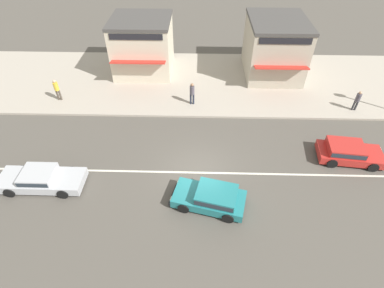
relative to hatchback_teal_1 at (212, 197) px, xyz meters
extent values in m
plane|color=#544F47|center=(-0.65, 2.21, -0.59)|extent=(160.00, 160.00, 0.00)
cube|color=silver|center=(-0.65, 2.21, -0.59)|extent=(50.40, 0.14, 0.01)
cube|color=#ADA393|center=(-0.65, 12.49, -0.51)|extent=(68.00, 10.00, 0.15)
cube|color=teal|center=(-0.12, 0.03, -0.18)|extent=(3.96, 2.52, 0.48)
cube|color=teal|center=(0.23, -0.06, 0.29)|extent=(2.32, 1.97, 0.46)
cube|color=#28333D|center=(0.23, -0.06, 0.29)|extent=(2.25, 1.98, 0.29)
cube|color=black|center=(-1.95, 0.47, -0.28)|extent=(0.51, 1.66, 0.28)
cube|color=white|center=(-2.06, -0.12, -0.08)|extent=(0.13, 0.25, 0.14)
cube|color=white|center=(-1.78, 1.04, -0.08)|extent=(0.13, 0.25, 0.14)
cylinder|color=black|center=(-1.42, -0.49, -0.29)|extent=(0.63, 0.35, 0.60)
cylinder|color=black|center=(-1.04, 1.08, -0.29)|extent=(0.63, 0.35, 0.60)
cylinder|color=black|center=(0.79, -1.02, -0.29)|extent=(0.63, 0.35, 0.60)
cylinder|color=black|center=(1.17, 0.55, -0.29)|extent=(0.63, 0.35, 0.60)
cube|color=#B7BABF|center=(-9.26, 1.04, -0.18)|extent=(4.60, 1.69, 0.48)
cube|color=#B7BABF|center=(-9.32, 1.04, 0.27)|extent=(1.73, 1.52, 0.42)
cube|color=#28333D|center=(-9.32, 1.04, 0.27)|extent=(1.66, 1.55, 0.27)
cube|color=black|center=(-11.61, 1.05, -0.28)|extent=(0.13, 1.65, 0.28)
cube|color=white|center=(-11.58, 1.64, -0.08)|extent=(0.08, 0.24, 0.14)
cylinder|color=black|center=(-10.69, 0.25, -0.29)|extent=(0.60, 0.22, 0.60)
cylinder|color=black|center=(-10.69, 1.85, -0.29)|extent=(0.60, 0.22, 0.60)
cylinder|color=black|center=(-7.84, 0.24, -0.29)|extent=(0.60, 0.22, 0.60)
cylinder|color=black|center=(-7.84, 1.84, -0.29)|extent=(0.60, 0.22, 0.60)
cube|color=red|center=(8.34, 3.58, -0.18)|extent=(3.85, 2.12, 0.48)
cube|color=red|center=(7.97, 3.63, 0.29)|extent=(2.19, 1.76, 0.46)
cube|color=#28333D|center=(7.97, 3.63, 0.29)|extent=(2.11, 1.79, 0.29)
cube|color=black|center=(10.21, 3.37, -0.28)|extent=(0.31, 1.68, 0.28)
cube|color=white|center=(10.25, 3.97, -0.08)|extent=(0.11, 0.25, 0.14)
cylinder|color=black|center=(9.56, 4.26, -0.29)|extent=(0.62, 0.29, 0.60)
cylinder|color=black|center=(9.38, 2.65, -0.29)|extent=(0.62, 0.29, 0.60)
cylinder|color=black|center=(7.30, 4.52, -0.29)|extent=(0.62, 0.29, 0.60)
cylinder|color=black|center=(7.11, 2.90, -0.29)|extent=(0.62, 0.29, 0.60)
cylinder|color=#333338|center=(10.37, 8.56, -0.06)|extent=(0.14, 0.14, 0.76)
cylinder|color=#333338|center=(10.57, 8.56, -0.06)|extent=(0.14, 0.14, 0.76)
cylinder|color=#514C56|center=(10.47, 8.56, 0.61)|extent=(0.34, 0.34, 0.57)
sphere|color=tan|center=(10.47, 8.56, 1.00)|extent=(0.21, 0.21, 0.21)
cylinder|color=#232838|center=(-1.34, 9.03, -0.01)|extent=(0.14, 0.14, 0.85)
cylinder|color=#232838|center=(-1.14, 9.03, -0.01)|extent=(0.14, 0.14, 0.85)
cylinder|color=#514C56|center=(-1.24, 9.03, 0.73)|extent=(0.34, 0.34, 0.64)
sphere|color=#997051|center=(-1.24, 9.03, 1.17)|extent=(0.23, 0.23, 0.23)
cylinder|color=#4C4238|center=(-11.36, 9.31, -0.02)|extent=(0.14, 0.14, 0.83)
cylinder|color=#4C4238|center=(-11.16, 9.31, -0.02)|extent=(0.14, 0.14, 0.83)
cylinder|color=gold|center=(-11.26, 9.31, 0.70)|extent=(0.34, 0.34, 0.62)
sphere|color=#D6AD89|center=(-11.26, 9.31, 1.13)|extent=(0.22, 0.22, 0.22)
cube|color=#B2A893|center=(5.35, 14.03, 1.67)|extent=(4.42, 5.47, 4.21)
cube|color=#474442|center=(5.35, 14.03, 3.89)|extent=(4.50, 5.58, 0.24)
cube|color=red|center=(5.35, 10.95, 1.61)|extent=(3.97, 0.90, 0.28)
cube|color=black|center=(5.35, 11.28, 3.47)|extent=(3.75, 0.08, 0.44)
cube|color=beige|center=(-5.45, 14.14, 1.64)|extent=(4.65, 4.54, 4.17)
cube|color=#474442|center=(-5.45, 14.14, 3.85)|extent=(4.75, 4.63, 0.24)
cube|color=red|center=(-5.45, 11.53, 1.61)|extent=(4.19, 0.90, 0.28)
cube|color=black|center=(-5.45, 11.86, 3.43)|extent=(3.95, 0.08, 0.44)
camera|label=1|loc=(-0.75, -9.57, 12.21)|focal=28.00mm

